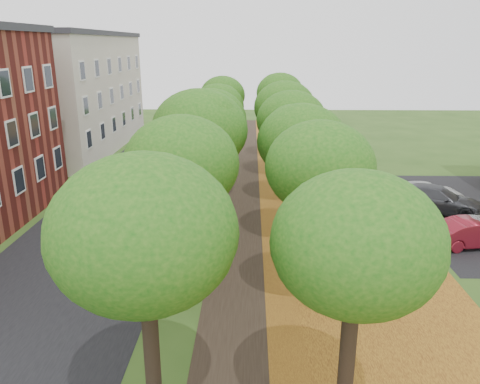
{
  "coord_description": "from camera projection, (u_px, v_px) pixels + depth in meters",
  "views": [
    {
      "loc": [
        0.21,
        -9.71,
        9.39
      ],
      "look_at": [
        -0.3,
        11.87,
        2.5
      ],
      "focal_mm": 35.0,
      "sensor_mm": 36.0,
      "label": 1
    }
  ],
  "objects": [
    {
      "name": "leaf_verge",
      "position": [
        335.0,
        218.0,
        26.28
      ],
      "size": [
        7.5,
        70.0,
        0.01
      ],
      "primitive_type": "cube",
      "color": "#B47A21",
      "rests_on": "ground"
    },
    {
      "name": "tree_row_west",
      "position": [
        206.0,
        127.0,
        24.89
      ],
      "size": [
        4.15,
        34.15,
        6.91
      ],
      "color": "black",
      "rests_on": "ground"
    },
    {
      "name": "car_grey",
      "position": [
        436.0,
        199.0,
        27.13
      ],
      "size": [
        5.59,
        4.09,
        1.5
      ],
      "primitive_type": "imported",
      "rotation": [
        0.0,
        0.0,
        1.14
      ],
      "color": "#38393D",
      "rests_on": "ground"
    },
    {
      "name": "street_asphalt",
      "position": [
        115.0,
        216.0,
        26.56
      ],
      "size": [
        8.0,
        70.0,
        0.01
      ],
      "primitive_type": "cube",
      "color": "black",
      "rests_on": "ground"
    },
    {
      "name": "car_red",
      "position": [
        474.0,
        233.0,
        22.48
      ],
      "size": [
        4.34,
        2.15,
        1.37
      ],
      "primitive_type": "imported",
      "rotation": [
        0.0,
        0.0,
        1.75
      ],
      "color": "maroon",
      "rests_on": "ground"
    },
    {
      "name": "car_white",
      "position": [
        426.0,
        193.0,
        28.66
      ],
      "size": [
        4.79,
        2.73,
        1.26
      ],
      "primitive_type": "imported",
      "rotation": [
        0.0,
        0.0,
        1.43
      ],
      "color": "silver",
      "rests_on": "ground"
    },
    {
      "name": "parking_lot",
      "position": [
        480.0,
        213.0,
        27.04
      ],
      "size": [
        9.0,
        16.0,
        0.01
      ],
      "primitive_type": "cube",
      "color": "black",
      "rests_on": "ground"
    },
    {
      "name": "building_cream",
      "position": [
        62.0,
        92.0,
        42.34
      ],
      "size": [
        10.3,
        20.3,
        10.4
      ],
      "color": "beige",
      "rests_on": "ground"
    },
    {
      "name": "footpath",
      "position": [
        247.0,
        217.0,
        26.39
      ],
      "size": [
        3.2,
        70.0,
        0.01
      ],
      "primitive_type": "cube",
      "color": "black",
      "rests_on": "ground"
    },
    {
      "name": "tree_row_east",
      "position": [
        296.0,
        128.0,
        24.78
      ],
      "size": [
        4.15,
        34.15,
        6.91
      ],
      "color": "black",
      "rests_on": "ground"
    }
  ]
}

